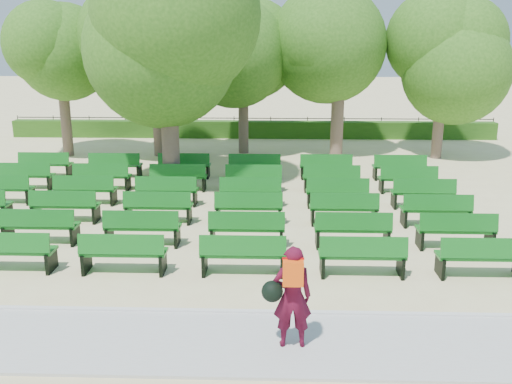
# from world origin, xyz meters

# --- Properties ---
(ground) EXTENTS (120.00, 120.00, 0.00)m
(ground) POSITION_xyz_m (0.00, 0.00, 0.00)
(ground) COLOR beige
(paving) EXTENTS (30.00, 2.20, 0.06)m
(paving) POSITION_xyz_m (0.00, -7.40, 0.03)
(paving) COLOR #B8B9B4
(paving) RESTS_ON ground
(curb) EXTENTS (30.00, 0.12, 0.10)m
(curb) POSITION_xyz_m (0.00, -6.25, 0.05)
(curb) COLOR silver
(curb) RESTS_ON ground
(hedge) EXTENTS (26.00, 0.70, 0.90)m
(hedge) POSITION_xyz_m (0.00, 14.00, 0.45)
(hedge) COLOR #295716
(hedge) RESTS_ON ground
(fence) EXTENTS (26.00, 0.10, 1.02)m
(fence) POSITION_xyz_m (0.00, 14.40, 0.00)
(fence) COLOR black
(fence) RESTS_ON ground
(tree_line) EXTENTS (21.80, 6.80, 7.04)m
(tree_line) POSITION_xyz_m (0.00, 10.00, 0.00)
(tree_line) COLOR #386C1D
(tree_line) RESTS_ON ground
(bench_array) EXTENTS (2.03, 0.73, 1.26)m
(bench_array) POSITION_xyz_m (-0.87, 0.39, 0.10)
(bench_array) COLOR #116219
(bench_array) RESTS_ON ground
(tree_among) EXTENTS (5.87, 5.87, 7.88)m
(tree_among) POSITION_xyz_m (-2.48, 3.30, 5.22)
(tree_among) COLOR brown
(tree_among) RESTS_ON ground
(person) EXTENTS (0.90, 0.55, 1.88)m
(person) POSITION_xyz_m (1.53, -7.47, 1.03)
(person) COLOR #470A1E
(person) RESTS_ON ground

